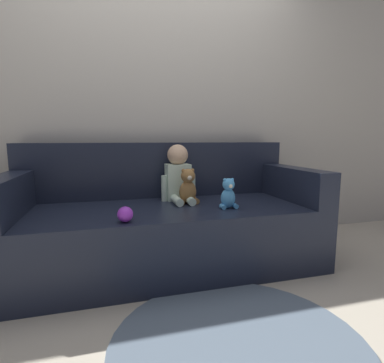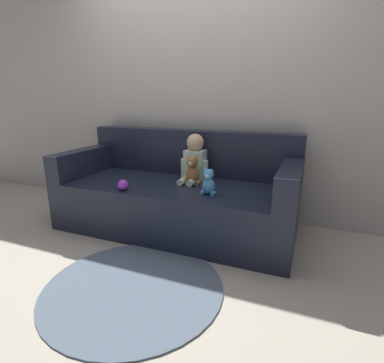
{
  "view_description": "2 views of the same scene",
  "coord_description": "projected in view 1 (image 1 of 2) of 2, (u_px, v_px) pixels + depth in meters",
  "views": [
    {
      "loc": [
        -0.4,
        -2.09,
        0.93
      ],
      "look_at": [
        0.16,
        -0.09,
        0.63
      ],
      "focal_mm": 28.0,
      "sensor_mm": 36.0,
      "label": 1
    },
    {
      "loc": [
        1.13,
        -2.39,
        1.21
      ],
      "look_at": [
        0.2,
        -0.09,
        0.51
      ],
      "focal_mm": 28.0,
      "sensor_mm": 36.0,
      "label": 2
    }
  ],
  "objects": [
    {
      "name": "teddy_bear_brown",
      "position": [
        188.0,
        187.0,
        2.21
      ],
      "size": [
        0.15,
        0.12,
        0.26
      ],
      "color": "olive",
      "rests_on": "couch"
    },
    {
      "name": "floor_rug",
      "position": [
        238.0,
        344.0,
        1.35
      ],
      "size": [
        1.18,
        1.18,
        0.01
      ],
      "color": "slate",
      "rests_on": "ground_plane"
    },
    {
      "name": "wall_back",
      "position": [
        154.0,
        95.0,
        2.58
      ],
      "size": [
        8.0,
        0.05,
        2.6
      ],
      "color": "#ADA89E",
      "rests_on": "ground_plane"
    },
    {
      "name": "couch",
      "position": [
        166.0,
        221.0,
        2.24
      ],
      "size": [
        2.16,
        0.94,
        0.9
      ],
      "color": "black",
      "rests_on": "ground_plane"
    },
    {
      "name": "plush_toy_side",
      "position": [
        228.0,
        194.0,
        2.06
      ],
      "size": [
        0.12,
        0.1,
        0.21
      ],
      "color": "#4C9EDB",
      "rests_on": "couch"
    },
    {
      "name": "person_baby",
      "position": [
        178.0,
        176.0,
        2.33
      ],
      "size": [
        0.27,
        0.35,
        0.44
      ],
      "color": "silver",
      "rests_on": "couch"
    },
    {
      "name": "toy_ball",
      "position": [
        125.0,
        214.0,
        1.73
      ],
      "size": [
        0.09,
        0.09,
        0.09
      ],
      "color": "purple",
      "rests_on": "couch"
    },
    {
      "name": "ground_plane",
      "position": [
        168.0,
        264.0,
        2.23
      ],
      "size": [
        12.0,
        12.0,
        0.0
      ],
      "primitive_type": "plane",
      "color": "#B7AD99"
    }
  ]
}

